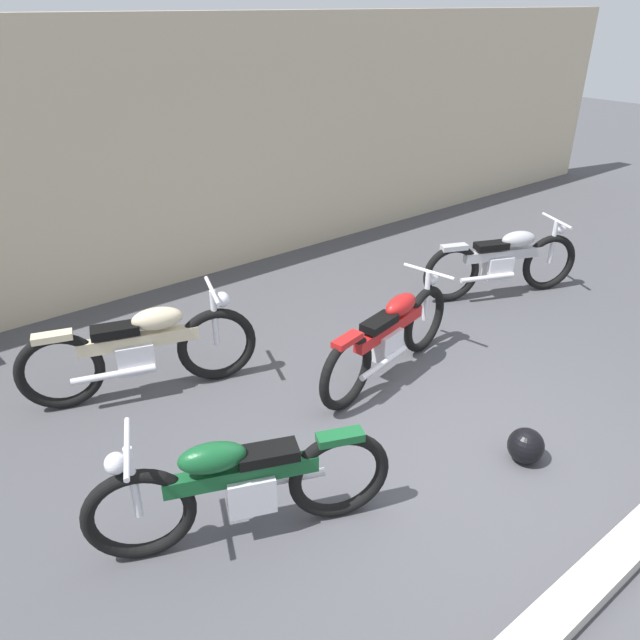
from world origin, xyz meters
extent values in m
plane|color=#47474C|center=(0.00, 0.00, 0.00)|extent=(40.00, 40.00, 0.00)
cube|color=beige|center=(0.00, 4.65, 1.59)|extent=(18.00, 0.30, 3.17)
cube|color=#B7B2A8|center=(0.00, -1.36, 0.06)|extent=(18.00, 0.24, 0.12)
sphere|color=black|center=(0.47, -0.38, 0.14)|extent=(0.29, 0.29, 0.29)
torus|color=black|center=(1.11, 1.34, 0.36)|extent=(0.72, 0.23, 0.71)
torus|color=black|center=(-0.18, 1.07, 0.36)|extent=(0.72, 0.23, 0.71)
cube|color=silver|center=(0.42, 1.19, 0.38)|extent=(0.35, 0.26, 0.27)
cube|color=#B21919|center=(0.47, 1.20, 0.53)|extent=(1.00, 0.30, 0.12)
ellipsoid|color=#B21919|center=(0.64, 1.24, 0.71)|extent=(0.46, 0.28, 0.20)
cube|color=black|center=(0.30, 1.16, 0.66)|extent=(0.42, 0.25, 0.08)
cube|color=#B21919|center=(-0.18, 1.07, 0.69)|extent=(0.33, 0.18, 0.06)
cylinder|color=silver|center=(1.11, 1.34, 0.63)|extent=(0.05, 0.05, 0.54)
cylinder|color=silver|center=(1.11, 1.34, 0.89)|extent=(0.15, 0.56, 0.04)
sphere|color=silver|center=(1.19, 1.35, 0.80)|extent=(0.14, 0.14, 0.14)
cylinder|color=silver|center=(0.25, 1.04, 0.31)|extent=(0.68, 0.20, 0.06)
torus|color=black|center=(-2.31, 0.61, 0.36)|extent=(0.70, 0.36, 0.72)
torus|color=black|center=(-1.07, 0.10, 0.36)|extent=(0.70, 0.36, 0.72)
cube|color=silver|center=(-1.64, 0.34, 0.38)|extent=(0.37, 0.31, 0.28)
cube|color=#145128|center=(-1.69, 0.35, 0.54)|extent=(0.98, 0.48, 0.12)
ellipsoid|color=#145128|center=(-1.85, 0.42, 0.72)|extent=(0.48, 0.35, 0.20)
cube|color=black|center=(-1.52, 0.29, 0.67)|extent=(0.43, 0.32, 0.08)
cube|color=#145128|center=(-1.07, 0.10, 0.70)|extent=(0.34, 0.23, 0.06)
cylinder|color=silver|center=(-2.31, 0.61, 0.63)|extent=(0.06, 0.06, 0.55)
cylinder|color=silver|center=(-2.31, 0.61, 0.91)|extent=(0.25, 0.54, 0.04)
sphere|color=silver|center=(-2.38, 0.64, 0.81)|extent=(0.14, 0.14, 0.14)
cylinder|color=silver|center=(-1.41, 0.37, 0.31)|extent=(0.66, 0.32, 0.06)
torus|color=black|center=(-0.85, 2.18, 0.38)|extent=(0.75, 0.33, 0.75)
torus|color=black|center=(-2.17, 2.62, 0.38)|extent=(0.75, 0.33, 0.75)
cube|color=silver|center=(-1.56, 2.42, 0.40)|extent=(0.38, 0.30, 0.29)
cube|color=beige|center=(-1.51, 2.40, 0.56)|extent=(1.04, 0.43, 0.12)
ellipsoid|color=beige|center=(-1.33, 2.34, 0.75)|extent=(0.50, 0.34, 0.21)
cube|color=black|center=(-1.69, 2.46, 0.70)|extent=(0.45, 0.31, 0.08)
cube|color=beige|center=(-2.17, 2.62, 0.73)|extent=(0.35, 0.22, 0.06)
cylinder|color=silver|center=(-0.85, 2.18, 0.66)|extent=(0.06, 0.06, 0.57)
cylinder|color=silver|center=(-0.85, 2.18, 0.95)|extent=(0.23, 0.58, 0.04)
sphere|color=silver|center=(-0.77, 2.15, 0.84)|extent=(0.14, 0.14, 0.14)
cylinder|color=silver|center=(-1.79, 2.36, 0.33)|extent=(0.71, 0.29, 0.06)
torus|color=black|center=(3.46, 1.41, 0.36)|extent=(0.70, 0.37, 0.73)
torus|color=black|center=(2.23, 1.94, 0.36)|extent=(0.70, 0.37, 0.73)
cube|color=silver|center=(2.80, 1.69, 0.38)|extent=(0.37, 0.31, 0.28)
cube|color=#ADADB2|center=(2.85, 1.67, 0.54)|extent=(0.98, 0.49, 0.12)
ellipsoid|color=#ADADB2|center=(3.01, 1.60, 0.72)|extent=(0.48, 0.35, 0.20)
cube|color=black|center=(2.68, 1.74, 0.67)|extent=(0.44, 0.32, 0.08)
cube|color=#ADADB2|center=(2.23, 1.94, 0.70)|extent=(0.34, 0.23, 0.06)
cylinder|color=silver|center=(3.46, 1.41, 0.64)|extent=(0.06, 0.06, 0.55)
cylinder|color=silver|center=(3.46, 1.41, 0.91)|extent=(0.26, 0.54, 0.04)
sphere|color=silver|center=(3.54, 1.38, 0.81)|extent=(0.14, 0.14, 0.14)
cylinder|color=silver|center=(2.57, 1.66, 0.31)|extent=(0.66, 0.33, 0.06)
camera|label=1|loc=(-3.14, -2.31, 3.27)|focal=33.80mm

